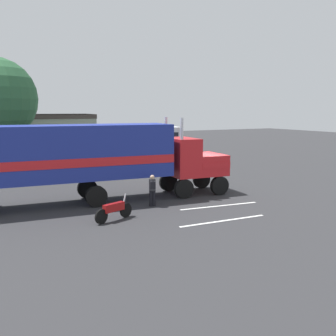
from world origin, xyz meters
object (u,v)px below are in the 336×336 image
(motorcycle, at_px, (114,210))
(semi_truck, at_px, (93,156))
(parked_bus, at_px, (117,143))
(person_bystander, at_px, (152,189))

(motorcycle, bearing_deg, semi_truck, 85.95)
(parked_bus, bearing_deg, semi_truck, -116.09)
(parked_bus, height_order, motorcycle, parked_bus)
(parked_bus, distance_m, motorcycle, 17.14)
(semi_truck, relative_size, person_bystander, 8.79)
(person_bystander, xyz_separation_m, motorcycle, (-2.67, -1.58, -0.41))
(semi_truck, bearing_deg, person_bystander, -43.67)
(semi_truck, bearing_deg, motorcycle, -94.05)
(parked_bus, relative_size, motorcycle, 5.64)
(semi_truck, xyz_separation_m, parked_bus, (5.90, 12.04, -0.46))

